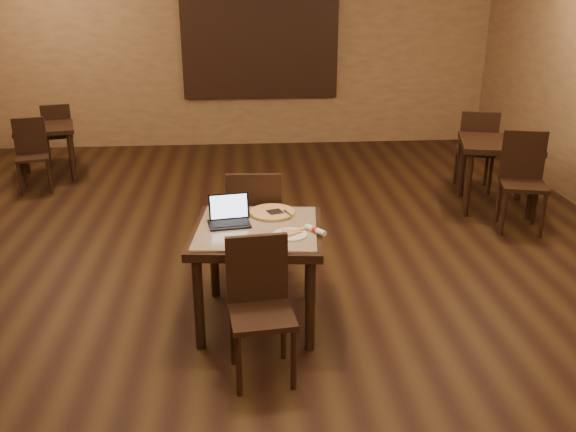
{
  "coord_description": "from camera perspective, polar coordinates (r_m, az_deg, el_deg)",
  "views": [
    {
      "loc": [
        0.17,
        -4.47,
        2.39
      ],
      "look_at": [
        0.49,
        -0.46,
        0.85
      ],
      "focal_mm": 38.0,
      "sensor_mm": 36.0,
      "label": 1
    }
  ],
  "objects": [
    {
      "name": "other_table_b_chair_near",
      "position": [
        8.05,
        -22.86,
        5.69
      ],
      "size": [
        0.46,
        0.46,
        0.87
      ],
      "rotation": [
        0.0,
        0.0,
        0.27
      ],
      "color": "black",
      "rests_on": "ground"
    },
    {
      "name": "ground",
      "position": [
        5.07,
        -5.98,
        -7.28
      ],
      "size": [
        10.0,
        10.0,
        0.0
      ],
      "primitive_type": "plane",
      "color": "black",
      "rests_on": "ground"
    },
    {
      "name": "spatula",
      "position": [
        4.55,
        -1.22,
        0.38
      ],
      "size": [
        0.19,
        0.29,
        0.01
      ],
      "primitive_type": "cube",
      "rotation": [
        0.0,
        0.0,
        0.34
      ],
      "color": "silver",
      "rests_on": "pizza_whole"
    },
    {
      "name": "plate",
      "position": [
        4.19,
        0.19,
        -1.76
      ],
      "size": [
        0.24,
        0.24,
        0.01
      ],
      "primitive_type": "cylinder",
      "color": "white",
      "rests_on": "tiled_table"
    },
    {
      "name": "wall_back",
      "position": [
        9.51,
        -5.75,
        15.51
      ],
      "size": [
        8.0,
        0.02,
        3.0
      ],
      "primitive_type": "cube",
      "color": "#96724C",
      "rests_on": "ground"
    },
    {
      "name": "other_table_a_chair_far",
      "position": [
        7.66,
        17.22,
        6.23
      ],
      "size": [
        0.53,
        0.53,
        1.0
      ],
      "rotation": [
        0.0,
        0.0,
        2.89
      ],
      "color": "black",
      "rests_on": "ground"
    },
    {
      "name": "pizza_pan",
      "position": [
        4.58,
        -1.49,
        0.19
      ],
      "size": [
        0.34,
        0.34,
        0.01
      ],
      "primitive_type": "cylinder",
      "color": "silver",
      "rests_on": "tiled_table"
    },
    {
      "name": "other_table_a_chair_near",
      "position": [
        6.65,
        21.11,
        3.59
      ],
      "size": [
        0.53,
        0.53,
        1.0
      ],
      "rotation": [
        0.0,
        0.0,
        -0.25
      ],
      "color": "black",
      "rests_on": "ground"
    },
    {
      "name": "other_table_b_chair_far",
      "position": [
        8.99,
        -20.72,
        7.44
      ],
      "size": [
        0.46,
        0.46,
        0.87
      ],
      "rotation": [
        0.0,
        0.0,
        3.41
      ],
      "color": "black",
      "rests_on": "ground"
    },
    {
      "name": "mural",
      "position": [
        9.47,
        -2.62,
        15.87
      ],
      "size": [
        2.34,
        0.05,
        1.64
      ],
      "color": "#26628C",
      "rests_on": "wall_back"
    },
    {
      "name": "other_table_b",
      "position": [
        8.5,
        -21.79,
        7.05
      ],
      "size": [
        0.88,
        0.88,
        0.67
      ],
      "rotation": [
        0.0,
        0.0,
        0.27
      ],
      "color": "black",
      "rests_on": "ground"
    },
    {
      "name": "tiled_table",
      "position": [
        4.39,
        -2.87,
        -2.26
      ],
      "size": [
        1.01,
        1.01,
        0.76
      ],
      "rotation": [
        0.0,
        0.0,
        -0.1
      ],
      "color": "black",
      "rests_on": "ground"
    },
    {
      "name": "pizza_whole",
      "position": [
        4.57,
        -1.49,
        0.36
      ],
      "size": [
        0.34,
        0.34,
        0.02
      ],
      "color": "beige",
      "rests_on": "pizza_pan"
    },
    {
      "name": "laptop",
      "position": [
        4.42,
        -5.53,
        0.01
      ],
      "size": [
        0.32,
        0.27,
        0.2
      ],
      "rotation": [
        0.0,
        0.0,
        0.16
      ],
      "color": "black",
      "rests_on": "tiled_table"
    },
    {
      "name": "other_table_a",
      "position": [
        7.13,
        19.1,
        5.61
      ],
      "size": [
        1.0,
        1.0,
        0.77
      ],
      "rotation": [
        0.0,
        0.0,
        -0.25
      ],
      "color": "black",
      "rests_on": "ground"
    },
    {
      "name": "pizza_slice",
      "position": [
        4.19,
        0.19,
        -1.57
      ],
      "size": [
        0.24,
        0.24,
        0.02
      ],
      "primitive_type": null,
      "rotation": [
        0.0,
        0.0,
        0.61
      ],
      "color": "beige",
      "rests_on": "plate"
    },
    {
      "name": "chair_main_far",
      "position": [
        4.99,
        -3.13,
        -0.49
      ],
      "size": [
        0.46,
        0.46,
        1.0
      ],
      "rotation": [
        0.0,
        0.0,
        3.09
      ],
      "color": "black",
      "rests_on": "ground"
    },
    {
      "name": "chair_main_near",
      "position": [
        3.9,
        -2.67,
        -7.8
      ],
      "size": [
        0.44,
        0.44,
        0.92
      ],
      "rotation": [
        0.0,
        0.0,
        0.11
      ],
      "color": "black",
      "rests_on": "ground"
    },
    {
      "name": "napkin_roll",
      "position": [
        4.24,
        2.57,
        -1.31
      ],
      "size": [
        0.15,
        0.17,
        0.04
      ],
      "rotation": [
        0.0,
        0.0,
        0.66
      ],
      "color": "white",
      "rests_on": "tiled_table"
    }
  ]
}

